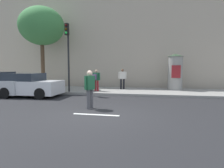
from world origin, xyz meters
TOP-DOWN VIEW (x-y plane):
  - ground_plane at (0.00, 0.00)m, footprint 80.00×80.00m
  - sidewalk_curb at (0.00, 7.00)m, footprint 36.00×4.00m
  - lane_markings at (0.00, 0.00)m, footprint 25.80×0.16m
  - building_backdrop at (0.00, 12.00)m, footprint 36.00×5.00m
  - traffic_light at (-3.44, 5.24)m, footprint 0.24×0.45m
  - poster_column at (3.76, 7.99)m, footprint 1.15×1.15m
  - street_tree at (-6.54, 7.35)m, footprint 3.53×3.53m
  - pedestrian_in_light_jacket at (-0.56, 1.01)m, footprint 0.40×0.54m
  - pedestrian_tallest at (-0.12, 7.70)m, footprint 0.61×0.46m
  - pedestrian_with_bag at (-1.72, 6.05)m, footprint 0.57×0.52m
  - parked_car_silver at (-5.74, 3.71)m, footprint 4.61×2.08m

SIDE VIEW (x-z plane):
  - ground_plane at x=0.00m, z-range 0.00..0.00m
  - lane_markings at x=0.00m, z-range 0.00..0.01m
  - sidewalk_curb at x=0.00m, z-range 0.00..0.15m
  - parked_car_silver at x=-5.74m, z-range -0.01..1.43m
  - pedestrian_in_light_jacket at x=-0.56m, z-range 0.14..1.80m
  - pedestrian_with_bag at x=-1.72m, z-range 0.29..1.77m
  - pedestrian_tallest at x=-0.12m, z-range 0.29..1.83m
  - poster_column at x=3.76m, z-range 0.17..2.81m
  - traffic_light at x=-3.44m, z-range 0.92..5.43m
  - building_backdrop at x=0.00m, z-range 0.00..9.13m
  - street_tree at x=-6.54m, z-range 1.83..8.25m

